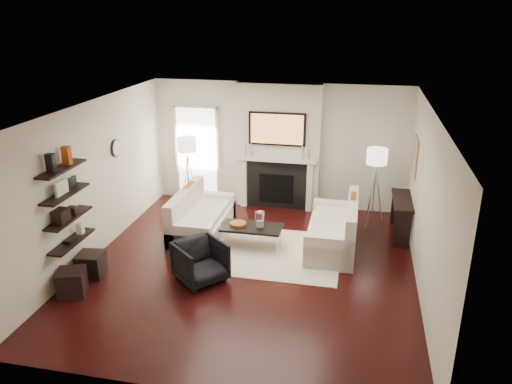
% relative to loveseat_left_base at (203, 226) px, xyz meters
% --- Properties ---
extents(room_envelope, '(6.00, 6.00, 6.00)m').
position_rel_loveseat_left_base_xyz_m(room_envelope, '(1.13, -1.00, 1.14)').
color(room_envelope, black).
rests_on(room_envelope, ground).
extents(chimney_breast, '(1.80, 0.25, 2.70)m').
position_rel_loveseat_left_base_xyz_m(chimney_breast, '(1.13, 1.87, 1.14)').
color(chimney_breast, silver).
rests_on(chimney_breast, floor).
extents(fireplace_surround, '(1.30, 0.02, 1.04)m').
position_rel_loveseat_left_base_xyz_m(fireplace_surround, '(1.13, 1.74, 0.31)').
color(fireplace_surround, black).
rests_on(fireplace_surround, floor).
extents(firebox, '(0.75, 0.02, 0.65)m').
position_rel_loveseat_left_base_xyz_m(firebox, '(1.13, 1.73, 0.24)').
color(firebox, black).
rests_on(firebox, floor).
extents(mantel_pilaster_l, '(0.12, 0.08, 1.10)m').
position_rel_loveseat_left_base_xyz_m(mantel_pilaster_l, '(0.41, 1.71, 0.34)').
color(mantel_pilaster_l, white).
rests_on(mantel_pilaster_l, floor).
extents(mantel_pilaster_r, '(0.12, 0.08, 1.10)m').
position_rel_loveseat_left_base_xyz_m(mantel_pilaster_r, '(1.85, 1.71, 0.34)').
color(mantel_pilaster_r, white).
rests_on(mantel_pilaster_r, floor).
extents(mantel_shelf, '(1.70, 0.18, 0.07)m').
position_rel_loveseat_left_base_xyz_m(mantel_shelf, '(1.13, 1.69, 0.91)').
color(mantel_shelf, white).
rests_on(mantel_shelf, chimney_breast).
extents(tv_body, '(1.20, 0.06, 0.70)m').
position_rel_loveseat_left_base_xyz_m(tv_body, '(1.13, 1.71, 1.57)').
color(tv_body, black).
rests_on(tv_body, chimney_breast).
extents(tv_screen, '(1.10, 0.00, 0.62)m').
position_rel_loveseat_left_base_xyz_m(tv_screen, '(1.13, 1.68, 1.57)').
color(tv_screen, '#BF723F').
rests_on(tv_screen, tv_body).
extents(candlestick_l_tall, '(0.04, 0.04, 0.30)m').
position_rel_loveseat_left_base_xyz_m(candlestick_l_tall, '(0.58, 1.70, 1.09)').
color(candlestick_l_tall, silver).
rests_on(candlestick_l_tall, mantel_shelf).
extents(candlestick_l_short, '(0.04, 0.04, 0.24)m').
position_rel_loveseat_left_base_xyz_m(candlestick_l_short, '(0.45, 1.70, 1.06)').
color(candlestick_l_short, silver).
rests_on(candlestick_l_short, mantel_shelf).
extents(candlestick_r_tall, '(0.04, 0.04, 0.30)m').
position_rel_loveseat_left_base_xyz_m(candlestick_r_tall, '(1.68, 1.70, 1.09)').
color(candlestick_r_tall, silver).
rests_on(candlestick_r_tall, mantel_shelf).
extents(candlestick_r_short, '(0.04, 0.04, 0.24)m').
position_rel_loveseat_left_base_xyz_m(candlestick_r_short, '(1.81, 1.70, 1.06)').
color(candlestick_r_short, silver).
rests_on(candlestick_r_short, mantel_shelf).
extents(hallway_panel, '(0.90, 0.02, 2.10)m').
position_rel_loveseat_left_base_xyz_m(hallway_panel, '(-0.72, 1.98, 0.84)').
color(hallway_panel, white).
rests_on(hallway_panel, floor).
extents(door_trim_l, '(0.06, 0.06, 2.16)m').
position_rel_loveseat_left_base_xyz_m(door_trim_l, '(-1.20, 1.96, 0.84)').
color(door_trim_l, white).
rests_on(door_trim_l, floor).
extents(door_trim_r, '(0.06, 0.06, 2.16)m').
position_rel_loveseat_left_base_xyz_m(door_trim_r, '(-0.24, 1.96, 0.84)').
color(door_trim_r, white).
rests_on(door_trim_r, floor).
extents(door_trim_top, '(1.02, 0.06, 0.06)m').
position_rel_loveseat_left_base_xyz_m(door_trim_top, '(-0.72, 1.96, 1.92)').
color(door_trim_top, white).
rests_on(door_trim_top, wall_back).
extents(rug, '(2.60, 2.00, 0.01)m').
position_rel_loveseat_left_base_xyz_m(rug, '(1.34, -0.39, -0.20)').
color(rug, beige).
rests_on(rug, floor).
extents(loveseat_left_base, '(0.85, 1.80, 0.42)m').
position_rel_loveseat_left_base_xyz_m(loveseat_left_base, '(0.00, 0.00, 0.00)').
color(loveseat_left_base, silver).
rests_on(loveseat_left_base, floor).
extents(loveseat_left_back, '(0.18, 1.80, 0.80)m').
position_rel_loveseat_left_base_xyz_m(loveseat_left_back, '(-0.33, 0.00, 0.32)').
color(loveseat_left_back, silver).
rests_on(loveseat_left_back, floor).
extents(loveseat_left_arm_n, '(0.85, 0.18, 0.60)m').
position_rel_loveseat_left_base_xyz_m(loveseat_left_arm_n, '(0.00, -0.81, 0.09)').
color(loveseat_left_arm_n, silver).
rests_on(loveseat_left_arm_n, floor).
extents(loveseat_left_arm_s, '(0.85, 0.18, 0.60)m').
position_rel_loveseat_left_base_xyz_m(loveseat_left_arm_s, '(0.00, 0.81, 0.09)').
color(loveseat_left_arm_s, silver).
rests_on(loveseat_left_arm_s, floor).
extents(loveseat_left_cushion, '(0.63, 1.44, 0.10)m').
position_rel_loveseat_left_base_xyz_m(loveseat_left_cushion, '(0.05, 0.00, 0.26)').
color(loveseat_left_cushion, silver).
rests_on(loveseat_left_cushion, loveseat_left_base).
extents(pillow_left_orange, '(0.10, 0.42, 0.42)m').
position_rel_loveseat_left_base_xyz_m(pillow_left_orange, '(-0.33, 0.30, 0.52)').
color(pillow_left_orange, '#A34114').
rests_on(pillow_left_orange, loveseat_left_cushion).
extents(pillow_left_charcoal, '(0.10, 0.40, 0.40)m').
position_rel_loveseat_left_base_xyz_m(pillow_left_charcoal, '(-0.33, -0.30, 0.51)').
color(pillow_left_charcoal, black).
rests_on(pillow_left_charcoal, loveseat_left_cushion).
extents(loveseat_right_base, '(0.85, 1.80, 0.42)m').
position_rel_loveseat_left_base_xyz_m(loveseat_right_base, '(2.45, 0.03, 0.00)').
color(loveseat_right_base, silver).
rests_on(loveseat_right_base, floor).
extents(loveseat_right_back, '(0.18, 1.80, 0.80)m').
position_rel_loveseat_left_base_xyz_m(loveseat_right_back, '(2.79, 0.03, 0.32)').
color(loveseat_right_back, silver).
rests_on(loveseat_right_back, floor).
extents(loveseat_right_arm_n, '(0.85, 0.18, 0.60)m').
position_rel_loveseat_left_base_xyz_m(loveseat_right_arm_n, '(2.45, -0.78, 0.09)').
color(loveseat_right_arm_n, silver).
rests_on(loveseat_right_arm_n, floor).
extents(loveseat_right_arm_s, '(0.85, 0.18, 0.60)m').
position_rel_loveseat_left_base_xyz_m(loveseat_right_arm_s, '(2.45, 0.84, 0.09)').
color(loveseat_right_arm_s, silver).
rests_on(loveseat_right_arm_s, floor).
extents(loveseat_right_cushion, '(0.63, 1.44, 0.10)m').
position_rel_loveseat_left_base_xyz_m(loveseat_right_cushion, '(2.40, 0.03, 0.26)').
color(loveseat_right_cushion, silver).
rests_on(loveseat_right_cushion, loveseat_right_base).
extents(pillow_right_orange, '(0.10, 0.42, 0.42)m').
position_rel_loveseat_left_base_xyz_m(pillow_right_orange, '(2.79, 0.33, 0.52)').
color(pillow_right_orange, '#A34114').
rests_on(pillow_right_orange, loveseat_right_cushion).
extents(pillow_right_charcoal, '(0.10, 0.40, 0.40)m').
position_rel_loveseat_left_base_xyz_m(pillow_right_charcoal, '(2.79, -0.27, 0.51)').
color(pillow_right_charcoal, black).
rests_on(pillow_right_charcoal, loveseat_right_cushion).
extents(coffee_table, '(1.10, 0.55, 0.04)m').
position_rel_loveseat_left_base_xyz_m(coffee_table, '(1.02, -0.26, 0.19)').
color(coffee_table, black).
rests_on(coffee_table, floor).
extents(coffee_leg_nw, '(0.02, 0.02, 0.38)m').
position_rel_loveseat_left_base_xyz_m(coffee_leg_nw, '(0.52, -0.48, -0.02)').
color(coffee_leg_nw, silver).
rests_on(coffee_leg_nw, floor).
extents(coffee_leg_ne, '(0.02, 0.02, 0.38)m').
position_rel_loveseat_left_base_xyz_m(coffee_leg_ne, '(1.52, -0.48, -0.02)').
color(coffee_leg_ne, silver).
rests_on(coffee_leg_ne, floor).
extents(coffee_leg_sw, '(0.02, 0.02, 0.38)m').
position_rel_loveseat_left_base_xyz_m(coffee_leg_sw, '(0.52, -0.04, -0.02)').
color(coffee_leg_sw, silver).
rests_on(coffee_leg_sw, floor).
extents(coffee_leg_se, '(0.02, 0.02, 0.38)m').
position_rel_loveseat_left_base_xyz_m(coffee_leg_se, '(1.52, -0.04, -0.02)').
color(coffee_leg_se, silver).
rests_on(coffee_leg_se, floor).
extents(hurricane_glass, '(0.17, 0.17, 0.31)m').
position_rel_loveseat_left_base_xyz_m(hurricane_glass, '(1.17, -0.26, 0.35)').
color(hurricane_glass, white).
rests_on(hurricane_glass, coffee_table).
extents(hurricane_candle, '(0.09, 0.09, 0.14)m').
position_rel_loveseat_left_base_xyz_m(hurricane_candle, '(1.17, -0.26, 0.29)').
color(hurricane_candle, white).
rests_on(hurricane_candle, coffee_table).
extents(copper_bowl, '(0.30, 0.30, 0.05)m').
position_rel_loveseat_left_base_xyz_m(copper_bowl, '(0.77, -0.26, 0.24)').
color(copper_bowl, '#B7691E').
rests_on(copper_bowl, coffee_table).
extents(armchair, '(0.97, 0.98, 0.73)m').
position_rel_loveseat_left_base_xyz_m(armchair, '(0.47, -1.57, 0.16)').
color(armchair, black).
rests_on(armchair, floor).
extents(lamp_left_post, '(0.02, 0.02, 1.20)m').
position_rel_loveseat_left_base_xyz_m(lamp_left_post, '(-0.72, 1.31, 0.39)').
color(lamp_left_post, silver).
rests_on(lamp_left_post, floor).
extents(lamp_left_shade, '(0.40, 0.40, 0.30)m').
position_rel_loveseat_left_base_xyz_m(lamp_left_shade, '(-0.72, 1.31, 1.24)').
color(lamp_left_shade, white).
rests_on(lamp_left_shade, lamp_left_post).
extents(lamp_left_leg_a, '(0.25, 0.02, 1.23)m').
position_rel_loveseat_left_base_xyz_m(lamp_left_leg_a, '(-0.61, 1.31, 0.39)').
color(lamp_left_leg_a, silver).
rests_on(lamp_left_leg_a, floor).
extents(lamp_left_leg_b, '(0.14, 0.22, 1.23)m').
position_rel_loveseat_left_base_xyz_m(lamp_left_leg_b, '(-0.77, 1.41, 0.39)').
color(lamp_left_leg_b, silver).
rests_on(lamp_left_leg_b, floor).
extents(lamp_left_leg_c, '(0.14, 0.22, 1.23)m').
position_rel_loveseat_left_base_xyz_m(lamp_left_leg_c, '(-0.77, 1.22, 0.39)').
color(lamp_left_leg_c, silver).
rests_on(lamp_left_leg_c, floor).
extents(lamp_right_post, '(0.02, 0.02, 1.20)m').
position_rel_loveseat_left_base_xyz_m(lamp_right_post, '(3.18, 1.23, 0.39)').
color(lamp_right_post, silver).
rests_on(lamp_right_post, floor).
extents(lamp_right_shade, '(0.40, 0.40, 0.30)m').
position_rel_loveseat_left_base_xyz_m(lamp_right_shade, '(3.18, 1.23, 1.24)').
color(lamp_right_shade, white).
rests_on(lamp_right_shade, lamp_right_post).
extents(lamp_right_leg_a, '(0.25, 0.02, 1.23)m').
position_rel_loveseat_left_base_xyz_m(lamp_right_leg_a, '(3.29, 1.23, 0.39)').
color(lamp_right_leg_a, silver).
rests_on(lamp_right_leg_a, floor).
extents(lamp_right_leg_b, '(0.14, 0.22, 1.23)m').
position_rel_loveseat_left_base_xyz_m(lamp_right_leg_b, '(3.13, 1.33, 0.39)').
color(lamp_right_leg_b, silver).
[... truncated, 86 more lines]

